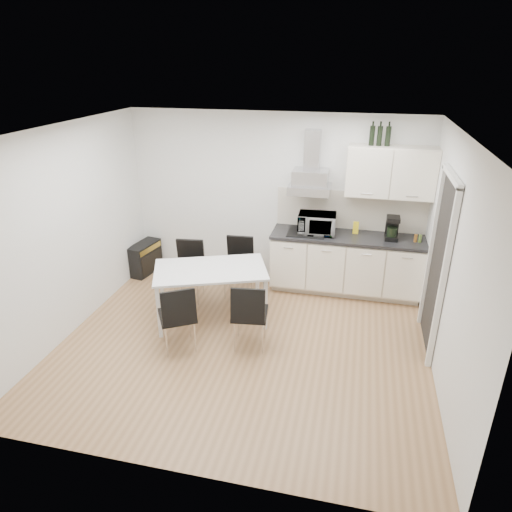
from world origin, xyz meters
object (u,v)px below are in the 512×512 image
at_px(chair_far_left, 188,272).
at_px(floor_speaker, 193,262).
at_px(guitar_amp, 145,258).
at_px(chair_far_right, 238,268).
at_px(chair_near_right, 250,314).
at_px(kitchenette, 350,240).
at_px(chair_near_left, 177,316).
at_px(dining_table, 211,274).

relative_size(chair_far_left, floor_speaker, 2.95).
height_order(guitar_amp, floor_speaker, guitar_amp).
distance_m(chair_far_right, chair_near_right, 1.33).
bearing_deg(guitar_amp, kitchenette, 11.65).
bearing_deg(kitchenette, chair_near_left, -134.41).
relative_size(chair_near_right, guitar_amp, 1.35).
bearing_deg(chair_near_left, chair_near_right, -14.76).
distance_m(chair_near_left, guitar_amp, 2.33).
bearing_deg(floor_speaker, chair_far_left, -95.66).
bearing_deg(kitchenette, dining_table, -144.97).
distance_m(dining_table, chair_near_left, 0.80).
height_order(chair_far_left, chair_near_right, same).
height_order(dining_table, chair_far_right, chair_far_right).
bearing_deg(chair_near_right, guitar_amp, 135.95).
bearing_deg(chair_far_left, chair_near_left, 98.33).
xyz_separation_m(chair_far_right, guitar_amp, (-1.71, 0.41, -0.18)).
height_order(chair_far_left, chair_near_left, same).
xyz_separation_m(dining_table, chair_far_left, (-0.49, 0.44, -0.23)).
relative_size(kitchenette, guitar_amp, 3.87).
bearing_deg(dining_table, floor_speaker, 98.31).
xyz_separation_m(chair_far_right, chair_near_left, (-0.36, -1.49, 0.00)).
bearing_deg(kitchenette, chair_near_right, -122.37).
xyz_separation_m(chair_near_right, guitar_amp, (-2.19, 1.65, -0.18)).
bearing_deg(guitar_amp, chair_near_right, -26.87).
height_order(chair_near_right, guitar_amp, chair_near_right).
xyz_separation_m(dining_table, chair_near_left, (-0.18, -0.75, -0.23)).
xyz_separation_m(kitchenette, guitar_amp, (-3.29, -0.08, -0.57)).
bearing_deg(guitar_amp, chair_far_right, -3.31).
distance_m(kitchenette, floor_speaker, 2.64).
bearing_deg(chair_near_left, kitchenette, 14.60).
bearing_deg(chair_near_right, floor_speaker, 120.13).
height_order(kitchenette, chair_near_left, kitchenette).
bearing_deg(dining_table, guitar_amp, 122.21).
bearing_deg(chair_near_right, kitchenette, 50.62).
height_order(chair_far_right, chair_near_left, same).
bearing_deg(chair_far_right, chair_far_left, 20.47).
height_order(kitchenette, dining_table, kitchenette).
relative_size(chair_far_right, guitar_amp, 1.35).
bearing_deg(kitchenette, chair_far_right, -162.68).
relative_size(dining_table, chair_near_left, 1.88).
distance_m(chair_near_right, floor_speaker, 2.40).
xyz_separation_m(chair_far_left, chair_near_left, (0.31, -1.19, 0.00)).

